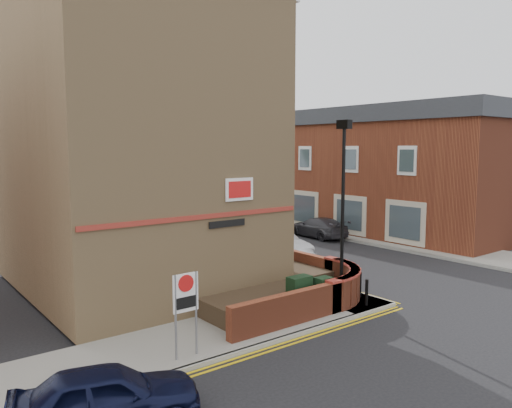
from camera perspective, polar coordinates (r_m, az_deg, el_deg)
The scene contains 28 objects.
ground at distance 16.19m, azimuth 8.97°, elevation -13.45°, with size 120.00×120.00×0.00m, color black.
pavement_corner at distance 15.12m, azimuth -4.81°, elevation -14.61°, with size 13.00×3.00×0.12m, color gray.
pavement_main at distance 29.95m, azimuth -11.24°, elevation -4.13°, with size 2.00×32.00×0.12m, color gray.
pavement_far at distance 34.05m, azimuth 7.94°, elevation -2.80°, with size 4.00×40.00×0.12m, color gray.
kerb_side at distance 13.98m, azimuth -1.30°, elevation -16.40°, with size 13.00×0.15×0.12m, color gray.
kerb_main_near at distance 30.40m, azimuth -9.55°, elevation -3.94°, with size 0.15×32.00×0.12m, color gray.
kerb_main_far at distance 32.66m, azimuth 5.49°, elevation -3.16°, with size 0.15×40.00×0.12m, color gray.
yellow_lines_side at distance 13.82m, azimuth -0.65°, elevation -16.93°, with size 13.00×0.28×0.01m, color gold.
yellow_lines_main at distance 30.53m, azimuth -9.13°, elevation -3.99°, with size 0.28×32.00×0.01m, color gold.
corner_building at distance 20.16m, azimuth -13.67°, elevation 8.36°, with size 8.95×10.40×13.60m.
garden_wall at distance 17.89m, azimuth 2.99°, elevation -11.43°, with size 6.80×6.00×1.20m, color brown, non-canonical shape.
lamppost at distance 17.36m, azimuth 9.87°, elevation -0.75°, with size 0.25×0.50×6.30m.
utility_cabinet_large at distance 16.63m, azimuth 4.97°, elevation -10.24°, with size 0.80×0.45×1.20m, color black.
utility_cabinet_small at distance 16.98m, azimuth 7.67°, elevation -10.10°, with size 0.55×0.40×1.10m, color black.
bollard_near at distance 17.70m, azimuth 12.53°, elevation -9.84°, with size 0.11×0.11×0.90m, color black.
bollard_far at distance 18.64m, azimuth 11.80°, elevation -8.99°, with size 0.11×0.11×0.90m, color black.
zone_sign at distance 13.06m, azimuth -8.03°, elevation -10.74°, with size 0.72×0.07×2.20m.
far_terrace at distance 37.54m, azimuth 5.23°, elevation 4.20°, with size 5.40×30.40×8.00m.
far_terrace_cream at distance 54.76m, azimuth -10.04°, elevation 4.83°, with size 5.40×12.40×8.00m.
tree_near at distance 27.73m, azimuth -9.62°, elevation 4.73°, with size 3.64×3.65×6.70m.
tree_mid at distance 34.97m, azimuth -15.92°, elevation 5.72°, with size 4.03×4.03×7.42m.
tree_far at distance 42.49m, azimuth -20.00°, elevation 5.28°, with size 3.81×3.81×7.00m.
traffic_light_assembly at distance 37.96m, azimuth -16.93°, elevation 2.07°, with size 0.20×0.16×4.20m.
navy_hatchback at distance 10.92m, azimuth -16.68°, elevation -20.27°, with size 1.47×3.66×1.25m, color black.
silver_car_near at distance 25.00m, azimuth 2.16°, elevation -4.54°, with size 1.55×4.44×1.46m, color #BABDC3.
red_car_main at distance 34.98m, azimuth -10.13°, elevation -1.52°, with size 2.35×5.09×1.41m, color maroon.
grey_car_far at distance 30.98m, azimuth 7.07°, elevation -2.65°, with size 1.74×4.28×1.24m, color #343339.
silver_car_far at distance 32.79m, azimuth 0.89°, elevation -1.80°, with size 1.87×4.64×1.58m, color #B3B3BB.
Camera 1 is at (-11.19, -10.34, 5.48)m, focal length 35.00 mm.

